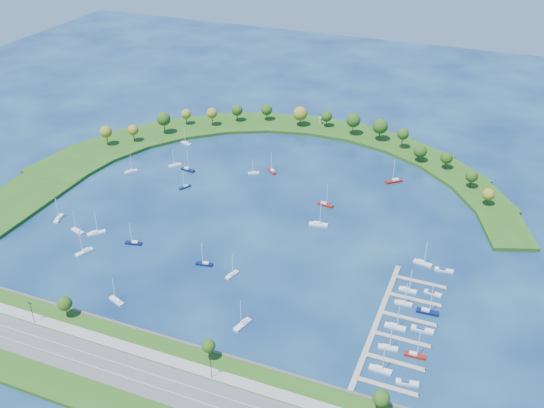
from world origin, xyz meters
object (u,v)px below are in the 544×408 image
at_px(moored_boat_11, 325,204).
at_px(docked_boat_7, 427,311).
at_px(moored_boat_12, 96,232).
at_px(docked_boat_1, 407,383).
at_px(moored_boat_4, 131,171).
at_px(moored_boat_16, 117,300).
at_px(moored_boat_17, 175,165).
at_px(moored_boat_7, 254,172).
at_px(moored_boat_9, 204,263).
at_px(moored_boat_5, 134,242).
at_px(docked_boat_11, 444,270).
at_px(moored_boat_15, 84,251).
at_px(docked_boat_6, 403,303).
at_px(moored_boat_14, 185,186).
at_px(moored_boat_3, 232,274).
at_px(moored_boat_2, 243,324).
at_px(moored_boat_6, 186,143).
at_px(moored_boat_10, 394,181).
at_px(moored_boat_18, 272,170).
at_px(docked_boat_3, 415,355).
at_px(docked_boat_9, 433,293).
at_px(docked_boat_8, 408,289).
at_px(dock_system, 395,326).
at_px(moored_boat_0, 58,218).
at_px(docked_boat_5, 422,329).
at_px(docked_boat_4, 395,326).
at_px(docked_boat_2, 388,347).
at_px(harbor_tower, 320,121).
at_px(moored_boat_1, 318,224).
at_px(docked_boat_0, 380,369).
at_px(moored_boat_13, 188,169).
at_px(docked_boat_10, 423,263).
at_px(moored_boat_8, 77,230).

bearing_deg(moored_boat_11, docked_boat_7, -38.21).
bearing_deg(moored_boat_12, docked_boat_1, -61.01).
bearing_deg(moored_boat_4, docked_boat_7, -73.02).
bearing_deg(moored_boat_16, moored_boat_17, -50.40).
distance_m(moored_boat_7, moored_boat_9, 93.42).
height_order(moored_boat_5, docked_boat_11, moored_boat_5).
bearing_deg(moored_boat_15, docked_boat_6, 120.03).
bearing_deg(moored_boat_14, moored_boat_3, 69.97).
bearing_deg(moored_boat_2, docked_boat_11, 149.98).
height_order(moored_boat_6, moored_boat_10, moored_boat_10).
bearing_deg(moored_boat_18, moored_boat_17, 57.73).
bearing_deg(docked_boat_3, docked_boat_9, 87.45).
bearing_deg(docked_boat_8, moored_boat_9, -168.90).
height_order(moored_boat_2, moored_boat_15, moored_boat_2).
bearing_deg(docked_boat_8, moored_boat_12, -173.98).
relative_size(dock_system, moored_boat_10, 5.56).
height_order(moored_boat_0, docked_boat_5, moored_boat_0).
xyz_separation_m(moored_boat_10, docked_boat_4, (27.30, -122.30, -0.07)).
height_order(moored_boat_3, moored_boat_9, moored_boat_9).
bearing_deg(moored_boat_17, docked_boat_2, 99.50).
xyz_separation_m(moored_boat_3, docked_boat_8, (75.79, 18.67, 0.02)).
relative_size(harbor_tower, docked_boat_4, 0.38).
bearing_deg(moored_boat_1, moored_boat_7, 132.83).
bearing_deg(docked_boat_9, moored_boat_18, 150.81).
bearing_deg(moored_boat_3, docked_boat_1, -95.13).
relative_size(docked_boat_0, docked_boat_11, 1.48).
distance_m(moored_boat_17, docked_boat_11, 173.19).
height_order(moored_boat_2, docked_boat_7, docked_boat_7).
distance_m(moored_boat_13, docked_boat_5, 178.12).
relative_size(docked_boat_2, docked_boat_3, 0.94).
bearing_deg(docked_boat_10, moored_boat_14, -179.64).
relative_size(moored_boat_3, moored_boat_7, 1.13).
bearing_deg(docked_boat_11, moored_boat_3, -159.95).
bearing_deg(moored_boat_17, moored_boat_4, -6.17).
distance_m(harbor_tower, moored_boat_7, 82.39).
xyz_separation_m(moored_boat_17, docked_boat_6, (154.41, -77.14, -0.00)).
relative_size(moored_boat_1, moored_boat_9, 1.20).
xyz_separation_m(moored_boat_4, docked_boat_7, (185.06, -62.08, 0.07)).
xyz_separation_m(harbor_tower, dock_system, (91.54, -182.06, -4.07)).
bearing_deg(docked_boat_6, docked_boat_11, 64.64).
bearing_deg(dock_system, docked_boat_1, -69.51).
bearing_deg(docked_boat_4, docked_boat_9, 69.30).
xyz_separation_m(moored_boat_0, moored_boat_11, (123.85, 65.52, 0.02)).
xyz_separation_m(moored_boat_8, docked_boat_4, (163.18, -10.52, 0.03)).
height_order(moored_boat_6, moored_boat_14, moored_boat_6).
height_order(moored_boat_10, moored_boat_16, moored_boat_10).
distance_m(moored_boat_9, docked_boat_10, 101.18).
height_order(moored_boat_4, moored_boat_14, moored_boat_4).
xyz_separation_m(harbor_tower, moored_boat_2, (34.24, -204.65, -3.48)).
bearing_deg(docked_boat_1, moored_boat_2, 166.48).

